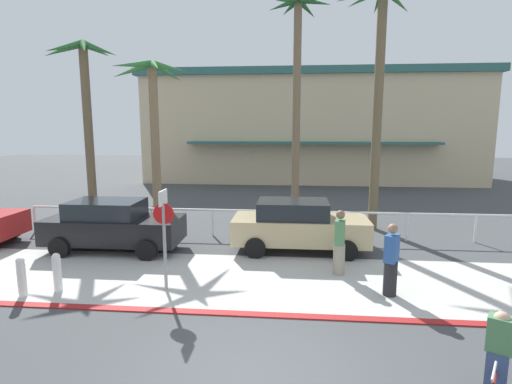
{
  "coord_description": "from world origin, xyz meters",
  "views": [
    {
      "loc": [
        0.61,
        -6.02,
        4.08
      ],
      "look_at": [
        -0.5,
        6.0,
        2.11
      ],
      "focal_mm": 28.2,
      "sensor_mm": 36.0,
      "label": 1
    }
  ],
  "objects_px": {
    "stop_sign_bike_lane": "(164,226)",
    "car_tan_2": "(298,225)",
    "palm_tree_1": "(153,106)",
    "pedestrian_0": "(339,245)",
    "palm_tree_0": "(85,94)",
    "pedestrian_1": "(391,263)",
    "bollard_1": "(57,272)",
    "car_black_1": "(113,225)",
    "palm_tree_2": "(297,64)",
    "cyclist_red_0": "(497,363)",
    "bollard_0": "(22,276)",
    "palm_tree_3": "(381,51)"
  },
  "relations": [
    {
      "from": "bollard_1",
      "to": "pedestrian_1",
      "type": "height_order",
      "value": "pedestrian_1"
    },
    {
      "from": "bollard_1",
      "to": "pedestrian_0",
      "type": "xyz_separation_m",
      "value": [
        7.11,
        1.83,
        0.34
      ]
    },
    {
      "from": "palm_tree_3",
      "to": "palm_tree_1",
      "type": "bearing_deg",
      "value": -179.37
    },
    {
      "from": "car_tan_2",
      "to": "cyclist_red_0",
      "type": "xyz_separation_m",
      "value": [
        2.78,
        -7.32,
        -0.18
      ]
    },
    {
      "from": "palm_tree_3",
      "to": "car_black_1",
      "type": "distance_m",
      "value": 11.61
    },
    {
      "from": "palm_tree_3",
      "to": "pedestrian_1",
      "type": "distance_m",
      "value": 9.07
    },
    {
      "from": "palm_tree_2",
      "to": "car_tan_2",
      "type": "height_order",
      "value": "palm_tree_2"
    },
    {
      "from": "palm_tree_0",
      "to": "car_black_1",
      "type": "height_order",
      "value": "palm_tree_0"
    },
    {
      "from": "stop_sign_bike_lane",
      "to": "pedestrian_0",
      "type": "xyz_separation_m",
      "value": [
        4.44,
        1.53,
        -0.82
      ]
    },
    {
      "from": "cyclist_red_0",
      "to": "pedestrian_0",
      "type": "height_order",
      "value": "pedestrian_0"
    },
    {
      "from": "car_tan_2",
      "to": "palm_tree_0",
      "type": "bearing_deg",
      "value": 159.55
    },
    {
      "from": "cyclist_red_0",
      "to": "pedestrian_0",
      "type": "xyz_separation_m",
      "value": [
        -1.68,
        5.22,
        0.16
      ]
    },
    {
      "from": "pedestrian_0",
      "to": "palm_tree_2",
      "type": "bearing_deg",
      "value": 98.32
    },
    {
      "from": "palm_tree_0",
      "to": "pedestrian_0",
      "type": "height_order",
      "value": "palm_tree_0"
    },
    {
      "from": "palm_tree_2",
      "to": "palm_tree_3",
      "type": "bearing_deg",
      "value": -40.87
    },
    {
      "from": "palm_tree_0",
      "to": "palm_tree_2",
      "type": "relative_size",
      "value": 0.77
    },
    {
      "from": "car_black_1",
      "to": "palm_tree_0",
      "type": "bearing_deg",
      "value": 125.09
    },
    {
      "from": "palm_tree_2",
      "to": "car_black_1",
      "type": "xyz_separation_m",
      "value": [
        -6.04,
        -6.49,
        -5.99
      ]
    },
    {
      "from": "palm_tree_2",
      "to": "cyclist_red_0",
      "type": "xyz_separation_m",
      "value": [
        2.86,
        -13.28,
        -6.17
      ]
    },
    {
      "from": "palm_tree_1",
      "to": "palm_tree_2",
      "type": "distance_m",
      "value": 6.75
    },
    {
      "from": "pedestrian_0",
      "to": "pedestrian_1",
      "type": "distance_m",
      "value": 1.71
    },
    {
      "from": "stop_sign_bike_lane",
      "to": "car_tan_2",
      "type": "xyz_separation_m",
      "value": [
        3.34,
        3.63,
        -0.81
      ]
    },
    {
      "from": "palm_tree_0",
      "to": "palm_tree_3",
      "type": "height_order",
      "value": "palm_tree_3"
    },
    {
      "from": "bollard_1",
      "to": "pedestrian_0",
      "type": "distance_m",
      "value": 7.35
    },
    {
      "from": "car_black_1",
      "to": "pedestrian_1",
      "type": "relative_size",
      "value": 2.44
    },
    {
      "from": "palm_tree_0",
      "to": "pedestrian_0",
      "type": "bearing_deg",
      "value": -28.53
    },
    {
      "from": "palm_tree_1",
      "to": "pedestrian_0",
      "type": "distance_m",
      "value": 9.65
    },
    {
      "from": "palm_tree_2",
      "to": "pedestrian_1",
      "type": "relative_size",
      "value": 5.42
    },
    {
      "from": "stop_sign_bike_lane",
      "to": "palm_tree_0",
      "type": "xyz_separation_m",
      "value": [
        -5.46,
        6.91,
        3.72
      ]
    },
    {
      "from": "bollard_0",
      "to": "palm_tree_2",
      "type": "distance_m",
      "value": 13.76
    },
    {
      "from": "car_tan_2",
      "to": "cyclist_red_0",
      "type": "relative_size",
      "value": 2.74
    },
    {
      "from": "stop_sign_bike_lane",
      "to": "pedestrian_1",
      "type": "xyz_separation_m",
      "value": [
        5.52,
        0.2,
        -0.83
      ]
    },
    {
      "from": "stop_sign_bike_lane",
      "to": "cyclist_red_0",
      "type": "xyz_separation_m",
      "value": [
        6.12,
        -3.7,
        -0.98
      ]
    },
    {
      "from": "palm_tree_1",
      "to": "car_tan_2",
      "type": "bearing_deg",
      "value": -28.21
    },
    {
      "from": "bollard_1",
      "to": "car_black_1",
      "type": "xyz_separation_m",
      "value": [
        -0.11,
        3.4,
        0.35
      ]
    },
    {
      "from": "stop_sign_bike_lane",
      "to": "bollard_0",
      "type": "xyz_separation_m",
      "value": [
        -3.35,
        -0.67,
        -1.16
      ]
    },
    {
      "from": "bollard_1",
      "to": "palm_tree_1",
      "type": "height_order",
      "value": "palm_tree_1"
    },
    {
      "from": "palm_tree_1",
      "to": "cyclist_red_0",
      "type": "relative_size",
      "value": 4.19
    },
    {
      "from": "car_tan_2",
      "to": "pedestrian_1",
      "type": "distance_m",
      "value": 4.06
    },
    {
      "from": "stop_sign_bike_lane",
      "to": "car_black_1",
      "type": "xyz_separation_m",
      "value": [
        -2.78,
        3.1,
        -0.81
      ]
    },
    {
      "from": "bollard_0",
      "to": "pedestrian_0",
      "type": "height_order",
      "value": "pedestrian_0"
    },
    {
      "from": "stop_sign_bike_lane",
      "to": "pedestrian_1",
      "type": "bearing_deg",
      "value": 2.09
    },
    {
      "from": "palm_tree_2",
      "to": "pedestrian_1",
      "type": "xyz_separation_m",
      "value": [
        2.26,
        -9.39,
        -6.02
      ]
    },
    {
      "from": "palm_tree_3",
      "to": "pedestrian_1",
      "type": "xyz_separation_m",
      "value": [
        -0.86,
        -6.69,
        -6.07
      ]
    },
    {
      "from": "palm_tree_3",
      "to": "pedestrian_1",
      "type": "relative_size",
      "value": 5.15
    },
    {
      "from": "bollard_1",
      "to": "car_tan_2",
      "type": "relative_size",
      "value": 0.23
    },
    {
      "from": "palm_tree_1",
      "to": "bollard_1",
      "type": "bearing_deg",
      "value": -90.89
    },
    {
      "from": "palm_tree_2",
      "to": "pedestrian_0",
      "type": "bearing_deg",
      "value": -81.68
    },
    {
      "from": "palm_tree_1",
      "to": "pedestrian_1",
      "type": "distance_m",
      "value": 11.19
    },
    {
      "from": "car_black_1",
      "to": "cyclist_red_0",
      "type": "bearing_deg",
      "value": -37.36
    }
  ]
}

